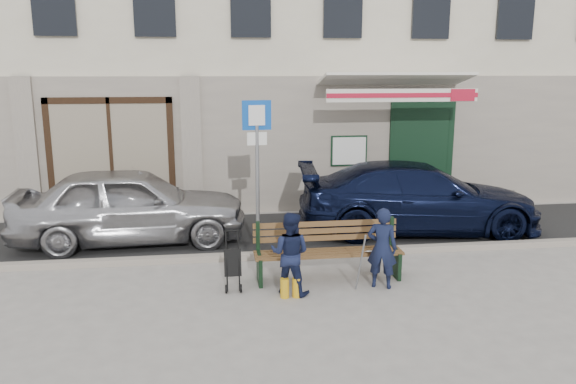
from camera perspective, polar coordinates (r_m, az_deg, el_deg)
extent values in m
plane|color=#9E9991|center=(8.81, -1.09, -9.93)|extent=(80.00, 80.00, 0.00)
cube|color=#282828|center=(11.73, -2.86, -4.22)|extent=(60.00, 3.20, 0.01)
cube|color=#9E9384|center=(10.19, -2.08, -6.46)|extent=(60.00, 0.18, 0.12)
cube|color=beige|center=(16.72, -4.73, 17.95)|extent=(20.00, 7.00, 10.00)
cube|color=#9E9384|center=(13.22, -3.63, 4.72)|extent=(20.00, 0.12, 3.20)
cube|color=maroon|center=(13.44, -17.42, 4.09)|extent=(2.50, 0.12, 2.00)
cube|color=black|center=(14.08, 13.33, 3.64)|extent=(1.60, 0.10, 2.60)
cube|color=black|center=(14.53, 12.66, 3.53)|extent=(1.25, 0.90, 2.40)
cube|color=white|center=(13.49, 6.23, 4.18)|extent=(0.80, 0.03, 0.65)
cube|color=white|center=(13.39, 10.44, 10.99)|extent=(3.40, 1.72, 0.42)
cube|color=white|center=(12.59, 11.61, 9.60)|extent=(3.40, 0.05, 0.28)
cube|color=#B5162E|center=(12.56, 11.65, 9.60)|extent=(3.40, 0.02, 0.10)
imported|color=#ABAAAF|center=(11.38, -15.69, -1.27)|extent=(4.53, 2.01, 1.52)
imported|color=black|center=(12.06, 13.08, -0.53)|extent=(5.18, 2.54, 1.45)
cylinder|color=gray|center=(10.18, -3.12, 1.06)|extent=(0.07, 0.07, 2.71)
cube|color=#0C4AB2|center=(10.01, -3.20, 7.80)|extent=(0.52, 0.08, 0.52)
cube|color=white|center=(9.98, -3.19, 7.79)|extent=(0.29, 0.05, 0.35)
cube|color=white|center=(10.05, -3.17, 5.43)|extent=(0.36, 0.07, 0.23)
cube|color=brown|center=(9.11, 4.15, -6.19)|extent=(2.40, 0.50, 0.04)
cube|color=brown|center=(9.29, 3.82, -3.95)|extent=(2.40, 0.10, 0.36)
cube|color=black|center=(9.03, -2.91, -7.85)|extent=(0.06, 0.50, 0.45)
cube|color=black|center=(9.47, 10.82, -7.10)|extent=(0.06, 0.50, 0.45)
cube|color=white|center=(9.19, 8.88, -5.95)|extent=(0.34, 0.25, 0.11)
cylinder|color=gray|center=(8.56, 7.39, -7.14)|extent=(0.07, 0.34, 0.96)
cylinder|color=gold|center=(8.49, -0.34, -9.73)|extent=(0.13, 0.13, 0.30)
cylinder|color=gold|center=(8.51, 0.88, -9.67)|extent=(0.13, 0.13, 0.30)
imported|color=#121933|center=(8.84, 9.53, -5.63)|extent=(0.55, 0.47, 1.28)
imported|color=#151C3A|center=(8.48, 0.19, -6.25)|extent=(0.76, 0.69, 1.27)
cylinder|color=black|center=(8.73, -6.30, -9.77)|extent=(0.03, 0.13, 0.13)
cylinder|color=black|center=(8.73, -4.80, -9.72)|extent=(0.03, 0.13, 0.13)
cube|color=black|center=(8.78, -5.65, -7.14)|extent=(0.26, 0.24, 0.44)
cylinder|color=black|center=(8.74, -5.74, -3.95)|extent=(0.24, 0.02, 0.02)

